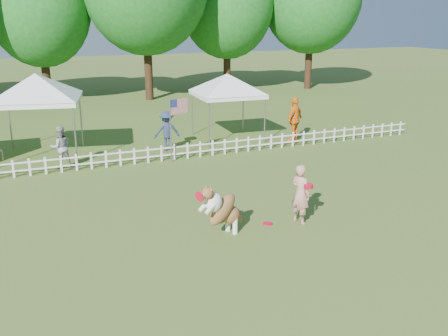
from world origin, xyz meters
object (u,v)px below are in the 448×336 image
at_px(spectator_c, 295,119).
at_px(canopy_tent_right, 227,107).
at_px(frisbee_on_turf, 268,224).
at_px(spectator_a, 61,147).
at_px(spectator_b, 167,131).
at_px(canopy_tent_left, 39,117).
at_px(handler, 300,194).
at_px(flag_pole, 171,131).
at_px(dog, 223,209).

bearing_deg(spectator_c, canopy_tent_right, -65.17).
height_order(frisbee_on_turf, spectator_c, spectator_c).
relative_size(spectator_a, spectator_b, 0.95).
bearing_deg(canopy_tent_left, handler, -46.98).
height_order(flag_pole, spectator_a, flag_pole).
bearing_deg(dog, spectator_c, 27.46).
distance_m(handler, spectator_a, 9.02).
distance_m(frisbee_on_turf, canopy_tent_right, 9.44).
height_order(dog, frisbee_on_turf, dog).
bearing_deg(canopy_tent_right, flag_pole, -138.71).
height_order(spectator_a, spectator_b, spectator_b).
height_order(canopy_tent_right, flag_pole, canopy_tent_right).
relative_size(canopy_tent_right, spectator_c, 1.44).
xyz_separation_m(canopy_tent_left, spectator_b, (4.58, -0.95, -0.74)).
distance_m(frisbee_on_turf, spectator_a, 8.44).
height_order(handler, frisbee_on_turf, handler).
xyz_separation_m(handler, spectator_b, (-1.01, 8.30, 0.00)).
height_order(handler, spectator_c, spectator_c).
xyz_separation_m(canopy_tent_left, flag_pole, (4.22, -2.65, -0.36)).
distance_m(frisbee_on_turf, flag_pole, 6.50).
xyz_separation_m(frisbee_on_turf, canopy_tent_right, (2.72, 8.94, 1.35)).
relative_size(dog, frisbee_on_turf, 5.37).
bearing_deg(frisbee_on_turf, canopy_tent_right, 73.10).
distance_m(handler, frisbee_on_turf, 1.12).
xyz_separation_m(frisbee_on_turf, spectator_a, (-4.30, 7.23, 0.72)).
xyz_separation_m(dog, spectator_a, (-2.98, 7.43, 0.05)).
distance_m(canopy_tent_left, spectator_a, 2.02).
distance_m(handler, spectator_b, 8.36).
xyz_separation_m(spectator_a, spectator_c, (9.41, 0.16, 0.21)).
xyz_separation_m(frisbee_on_turf, canopy_tent_left, (-4.81, 9.02, 1.51)).
relative_size(dog, canopy_tent_left, 0.45).
height_order(flag_pole, spectator_b, flag_pole).
distance_m(handler, canopy_tent_right, 9.38).
xyz_separation_m(handler, frisbee_on_turf, (-0.79, 0.22, -0.76)).
height_order(dog, canopy_tent_right, canopy_tent_right).
distance_m(frisbee_on_turf, canopy_tent_left, 10.34).
bearing_deg(canopy_tent_left, canopy_tent_right, 11.20).
relative_size(canopy_tent_left, spectator_c, 1.61).
bearing_deg(dog, spectator_a, 89.58).
xyz_separation_m(handler, flag_pole, (-1.38, 6.60, 0.38)).
height_order(handler, spectator_b, spectator_b).
relative_size(dog, spectator_a, 0.93).
height_order(handler, spectator_a, handler).
distance_m(handler, flag_pole, 6.75).
distance_m(dog, spectator_b, 8.35).
bearing_deg(flag_pole, canopy_tent_left, 124.88).
bearing_deg(dog, spectator_b, 60.23).
height_order(dog, canopy_tent_left, canopy_tent_left).
relative_size(handler, canopy_tent_left, 0.51).
distance_m(dog, canopy_tent_left, 9.90).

